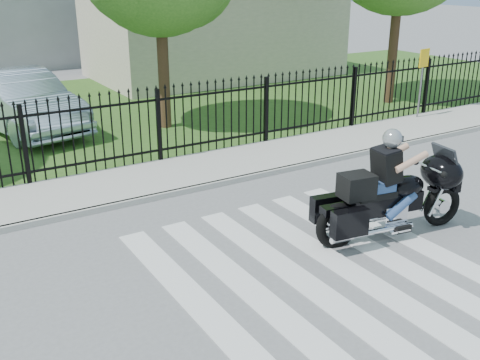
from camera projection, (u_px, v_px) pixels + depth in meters
ground at (321, 272)px, 8.56m from camera, size 120.00×120.00×0.00m
crosswalk at (321, 272)px, 8.56m from camera, size 5.00×5.50×0.01m
sidewalk at (179, 174)px, 12.53m from camera, size 40.00×2.00×0.12m
curb at (200, 188)px, 11.73m from camera, size 40.00×0.12×0.12m
grass_strip at (85, 113)px, 18.15m from camera, size 40.00×12.00×0.02m
iron_fence at (159, 127)px, 13.04m from camera, size 26.00×0.04×1.80m
building_low at (214, 34)px, 24.15m from camera, size 10.00×6.00×3.50m
motorcycle_rider at (390, 193)px, 9.47m from camera, size 2.95×1.23×1.96m
parked_car at (21, 102)px, 15.74m from camera, size 2.82×5.41×1.70m
traffic_sign at (423, 69)px, 16.65m from camera, size 0.45×0.11×2.05m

